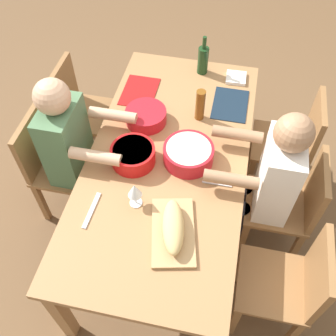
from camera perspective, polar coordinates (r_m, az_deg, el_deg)
The scene contains 22 objects.
ground_plane at distance 2.94m, azimuth 0.00°, elevation -7.55°, with size 8.00×8.00×0.00m, color brown.
dining_table at distance 2.39m, azimuth 0.00°, elevation 0.48°, with size 1.93×0.95×0.74m.
chair_far_center at distance 2.56m, azimuth 17.76°, elevation -4.95°, with size 0.40×0.40×0.85m.
diner_far_center at distance 2.36m, azimuth 14.69°, elevation -1.43°, with size 0.41×0.53×1.20m.
chair_far_right at distance 2.30m, azimuth 17.55°, elevation -15.89°, with size 0.40×0.40×0.85m.
chair_near_center at distance 2.75m, azimuth -16.46°, elevation 0.86°, with size 0.40×0.40×0.85m.
diner_near_center at distance 2.52m, azimuth -13.79°, elevation 3.25°, with size 0.41×0.53×1.20m.
chair_near_left at distance 3.06m, azimuth -12.74°, elevation 8.47°, with size 0.40×0.40×0.85m.
chair_far_left at distance 2.90m, azimuth 17.92°, elevation 3.74°, with size 0.40×0.40×0.85m.
serving_bowl_greens at distance 2.27m, azimuth -5.17°, elevation 2.02°, with size 0.26×0.26×0.11m.
serving_bowl_pasta at distance 2.27m, azimuth 3.04°, elevation 2.26°, with size 0.30×0.30×0.11m.
serving_bowl_salad at distance 2.50m, azimuth -3.27°, elevation 7.71°, with size 0.26×0.26×0.09m.
cutting_board at distance 2.04m, azimuth 0.75°, elevation -9.36°, with size 0.40×0.22×0.02m, color tan.
bread_loaf at distance 1.99m, azimuth 0.77°, elevation -8.60°, with size 0.32×0.11×0.09m, color tan.
wine_bottle at distance 2.86m, azimuth 5.17°, elevation 15.60°, with size 0.08×0.08×0.29m.
beer_bottle at distance 2.49m, azimuth 4.75°, elevation 9.21°, with size 0.06×0.06×0.22m, color brown.
wine_glass at distance 2.05m, azimuth -4.93°, elevation -3.40°, with size 0.08×0.08×0.17m.
fork_far_center at distance 2.22m, azimuth 7.21°, elevation -2.30°, with size 0.02×0.17×0.01m, color silver.
placemat_near_left at distance 2.75m, azimuth -4.20°, elevation 11.16°, with size 0.32×0.23×0.01m, color maroon.
placemat_far_left at distance 2.68m, azimuth 9.12°, elevation 9.21°, with size 0.32×0.23×0.01m, color #142333.
carving_knife at distance 2.15m, azimuth -11.17°, elevation -6.11°, with size 0.23×0.02×0.01m, color silver.
napkin_stack at distance 2.88m, azimuth 9.96°, elevation 12.92°, with size 0.14×0.14×0.02m, color white.
Camera 1 is at (1.45, 0.31, 2.54)m, focal length 41.46 mm.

